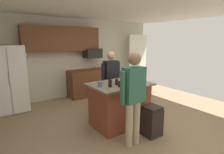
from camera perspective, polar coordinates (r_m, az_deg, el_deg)
The scene contains 18 objects.
floor at distance 4.19m, azimuth 3.82°, elevation -15.05°, with size 7.04×7.04×0.00m, color #937A5B.
ceiling at distance 3.81m, azimuth 4.40°, elevation 22.50°, with size 7.04×7.04×0.00m, color white.
back_wall at distance 6.20m, azimuth -12.43°, elevation 6.02°, with size 6.40×0.10×2.60m, color beige.
french_door_window_panel at distance 7.30m, azimuth 8.19°, elevation 5.41°, with size 0.90×0.06×2.00m, color white.
cabinet_run_upper at distance 5.85m, azimuth -15.63°, elevation 11.68°, with size 2.40×0.38×0.75m.
cabinet_run_lower at distance 6.31m, azimuth -5.94°, elevation -1.50°, with size 1.80×0.63×0.90m.
refrigerator at distance 5.40m, azimuth -30.40°, elevation -0.65°, with size 0.85×0.76×1.76m.
microwave_over_range at distance 6.18m, azimuth -6.22°, elevation 7.60°, with size 0.56×0.40×0.32m, color black.
kitchen_island at distance 4.04m, azimuth 2.46°, elevation -8.59°, with size 1.31×0.94×0.96m.
person_guest_by_door at distance 3.13m, azimuth 6.92°, elevation -5.20°, with size 0.57×0.22×1.69m.
person_guest_right at distance 4.70m, azimuth -0.36°, elevation -0.14°, with size 0.57×0.22×1.61m.
mug_blue_stoneware at distance 3.62m, azimuth -3.85°, elevation -2.25°, with size 0.13×0.09×0.11m.
glass_pilsner at distance 3.57m, azimuth 2.52°, elevation -2.25°, with size 0.07×0.07×0.13m.
tumbler_amber at distance 4.30m, azimuth 3.67°, elevation 0.19°, with size 0.07×0.07×0.14m.
glass_stout_tall at distance 3.74m, azimuth 1.50°, elevation -1.64°, with size 0.07×0.07×0.12m.
glass_short_whisky at distance 3.57m, azimuth -0.63°, elevation -2.05°, with size 0.07×0.07×0.15m.
serving_tray at distance 3.97m, azimuth 4.09°, elevation -1.50°, with size 0.44×0.30×0.04m.
trash_bin at distance 3.74m, azimuth 12.57°, elevation -13.60°, with size 0.34×0.34×0.61m.
Camera 1 is at (-2.35, -2.91, 1.88)m, focal length 28.45 mm.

